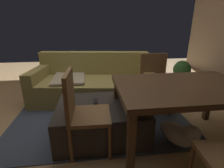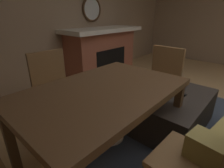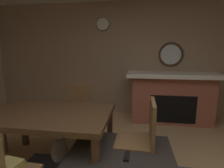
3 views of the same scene
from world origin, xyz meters
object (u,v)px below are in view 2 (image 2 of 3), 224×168
(dining_table, at_px, (104,96))
(dining_chair_south, at_px, (53,85))
(dining_chair_west, at_px, (162,78))
(ottoman_coffee_table, at_px, (168,109))
(fireplace, at_px, (102,52))
(small_dog, at_px, (100,132))
(round_wall_mirror, at_px, (92,9))
(tv_remote, at_px, (179,93))
(dining_chair_north, at_px, (207,159))

(dining_table, xyz_separation_m, dining_chair_south, (-0.01, -0.88, -0.14))
(dining_table, relative_size, dining_chair_west, 1.61)
(ottoman_coffee_table, bearing_deg, dining_chair_south, -51.02)
(fireplace, height_order, dining_table, fireplace)
(ottoman_coffee_table, height_order, small_dog, ottoman_coffee_table)
(round_wall_mirror, height_order, dining_chair_south, round_wall_mirror)
(ottoman_coffee_table, xyz_separation_m, small_dog, (0.86, -0.35, -0.03))
(fireplace, height_order, tv_remote, fireplace)
(dining_chair_south, distance_m, dining_chair_north, 1.75)
(dining_chair_south, bearing_deg, fireplace, -152.84)
(round_wall_mirror, height_order, dining_chair_north, round_wall_mirror)
(dining_table, bearing_deg, dining_chair_west, 179.89)
(small_dog, bearing_deg, dining_chair_north, 86.88)
(round_wall_mirror, xyz_separation_m, tv_remote, (0.80, 2.40, -0.98))
(ottoman_coffee_table, distance_m, dining_chair_west, 0.45)
(fireplace, relative_size, tv_remote, 11.59)
(tv_remote, bearing_deg, dining_chair_north, 30.46)
(tv_remote, bearing_deg, dining_table, -17.21)
(dining_chair_south, xyz_separation_m, small_dog, (-0.04, 0.77, -0.34))
(round_wall_mirror, relative_size, dining_table, 0.35)
(round_wall_mirror, relative_size, ottoman_coffee_table, 0.49)
(ottoman_coffee_table, distance_m, dining_table, 1.04)
(small_dog, bearing_deg, dining_chair_west, 174.08)
(ottoman_coffee_table, xyz_separation_m, dining_chair_south, (0.90, -1.12, 0.31))
(ottoman_coffee_table, bearing_deg, small_dog, -22.17)
(small_dog, bearing_deg, tv_remote, 154.88)
(fireplace, height_order, ottoman_coffee_table, fireplace)
(dining_chair_west, relative_size, dining_chair_south, 1.00)
(dining_chair_north, bearing_deg, small_dog, -93.12)
(dining_chair_west, height_order, small_dog, dining_chair_west)
(dining_chair_south, bearing_deg, dining_chair_north, 89.66)
(fireplace, bearing_deg, tv_remote, 69.20)
(round_wall_mirror, distance_m, dining_chair_west, 2.35)
(fireplace, bearing_deg, small_dog, 44.08)
(small_dog, bearing_deg, fireplace, -135.92)
(round_wall_mirror, bearing_deg, dining_table, 49.33)
(tv_remote, bearing_deg, round_wall_mirror, -107.36)
(ottoman_coffee_table, xyz_separation_m, tv_remote, (-0.07, 0.09, 0.23))
(fireplace, bearing_deg, round_wall_mirror, -90.00)
(fireplace, distance_m, dining_table, 2.53)
(fireplace, bearing_deg, dining_table, 45.08)
(small_dog, bearing_deg, dining_table, 65.32)
(fireplace, xyz_separation_m, ottoman_coffee_table, (0.87, 2.03, -0.32))
(dining_chair_north, bearing_deg, dining_chair_south, -90.34)
(dining_chair_south, bearing_deg, ottoman_coffee_table, 128.98)
(fireplace, relative_size, dining_table, 1.24)
(dining_chair_west, relative_size, dining_chair_north, 1.00)
(ottoman_coffee_table, xyz_separation_m, dining_chair_west, (-0.23, -0.24, 0.31))
(fireplace, bearing_deg, dining_chair_north, 56.18)
(tv_remote, bearing_deg, dining_chair_south, -49.88)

